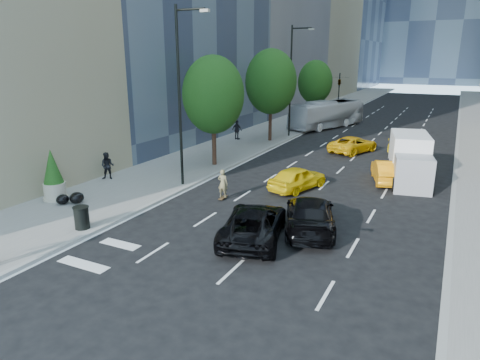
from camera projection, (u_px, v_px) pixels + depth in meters
The scene contains 22 objects.
ground at pixel (253, 228), 19.32m from camera, with size 160.00×160.00×0.00m, color black.
sidewalk_left at pixel (293, 123), 48.90m from camera, with size 6.00×120.00×0.15m, color slate.
lamp_near at pixel (182, 87), 23.85m from camera, with size 2.13×0.22×10.00m.
lamp_far at pixel (293, 75), 39.28m from camera, with size 2.13×0.22×10.00m.
tree_near at pixel (213, 95), 28.75m from camera, with size 4.20×4.20×7.46m.
tree_mid at pixel (271, 82), 37.23m from camera, with size 4.50×4.50×7.99m.
tree_far at pixel (315, 82), 48.57m from camera, with size 3.90×3.90×6.92m.
traffic_signal at pixel (339, 82), 55.19m from camera, with size 2.48×0.53×5.20m.
skateboarder at pixel (223, 185), 23.05m from camera, with size 0.57×0.37×1.57m, color #6C6543.
black_sedan_lincoln at pixel (254, 223), 18.05m from camera, with size 2.36×5.11×1.42m, color black.
black_sedan_mercedes at pixel (310, 214), 18.96m from camera, with size 2.11×5.18×1.50m, color black.
taxi_a at pixel (298, 178), 24.78m from camera, with size 1.62×4.03×1.37m, color yellow.
taxi_b at pixel (387, 171), 26.28m from camera, with size 1.46×4.20×1.38m, color orange.
taxi_c at pixel (353, 144), 34.35m from camera, with size 2.15×4.67×1.30m, color #DDA50B.
taxi_d at pixel (405, 143), 34.65m from camera, with size 2.01×4.95×1.44m, color #DFBF0B.
city_bus at pixel (327, 114), 45.93m from camera, with size 2.44×10.41×2.90m, color silver.
box_truck at pixel (410, 158), 26.25m from camera, with size 3.24×6.23×2.84m.
pedestrian_a at pixel (108, 166), 26.28m from camera, with size 0.82×0.64×1.68m, color black.
pedestrian_b at pixel (237, 130), 38.79m from camera, with size 1.02×0.43×1.74m, color black.
trash_can at pixel (82, 218), 18.83m from camera, with size 0.64×0.64×0.96m, color black.
planter_shrub at pixel (53, 176), 22.47m from camera, with size 1.13×1.13×2.72m.
garbage_bags at pixel (71, 198), 22.04m from camera, with size 1.19×1.15×0.59m.
Camera 1 is at (7.55, -16.27, 7.52)m, focal length 32.00 mm.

